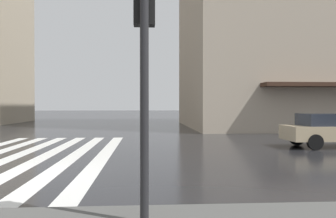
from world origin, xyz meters
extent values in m
plane|color=black|center=(0.00, 0.00, 0.00)|extent=(220.00, 220.00, 0.00)
cube|color=silver|center=(4.00, -1.98, 0.00)|extent=(13.00, 0.50, 0.01)
cube|color=silver|center=(4.00, -0.98, 0.00)|extent=(13.00, 0.50, 0.01)
cube|color=silver|center=(4.00, 0.02, 0.00)|extent=(13.00, 0.50, 0.01)
cube|color=silver|center=(4.00, 1.02, 0.00)|extent=(13.00, 0.50, 0.01)
cube|color=tan|center=(19.84, -18.76, 10.52)|extent=(14.69, 23.63, 21.04)
cylinder|color=#232326|center=(-3.83, -3.40, 1.94)|extent=(0.12, 0.12, 3.58)
sphere|color=green|center=(-3.53, -3.40, 3.03)|extent=(0.17, 0.17, 0.17)
cube|color=tan|center=(5.50, -11.32, 0.61)|extent=(1.75, 4.10, 0.60)
cube|color=#232833|center=(5.50, -11.17, 1.16)|extent=(1.54, 2.46, 0.50)
cylinder|color=black|center=(6.33, -10.07, 0.31)|extent=(0.20, 0.62, 0.62)
cylinder|color=black|center=(4.67, -10.07, 0.31)|extent=(0.20, 0.62, 0.62)
camera|label=1|loc=(-8.64, -3.40, 1.76)|focal=37.58mm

